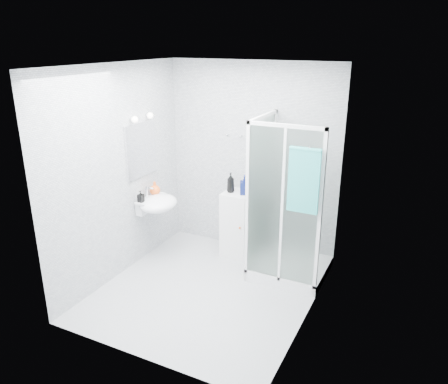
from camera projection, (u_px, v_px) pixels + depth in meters
The scene contains 12 objects.
room at pixel (206, 188), 4.79m from camera, with size 2.40×2.60×2.60m.
shower_enclosure at pixel (283, 242), 5.44m from camera, with size 0.90×0.95×2.00m.
wall_basin at pixel (157, 203), 5.75m from camera, with size 0.46×0.56×0.35m.
mirror at pixel (141, 150), 5.60m from camera, with size 0.02×0.60×0.70m, color white.
vanity_lights at pixel (142, 117), 5.43m from camera, with size 0.10×0.40×0.08m.
wall_hooks at pixel (234, 136), 5.85m from camera, with size 0.23×0.06×0.03m.
storage_cabinet at pixel (238, 224), 5.95m from camera, with size 0.38×0.41×0.91m.
hand_towel at pixel (304, 179), 4.64m from camera, with size 0.34×0.05×0.73m.
shampoo_bottle_a at pixel (231, 183), 5.78m from camera, with size 0.10×0.10×0.27m, color black.
shampoo_bottle_b at pixel (244, 185), 5.71m from camera, with size 0.12×0.12×0.26m, color #0E1954.
soap_dispenser_orange at pixel (155, 188), 5.85m from camera, with size 0.14×0.14×0.18m, color orange.
soap_dispenser_black at pixel (141, 196), 5.59m from camera, with size 0.07×0.07×0.15m, color black.
Camera 1 is at (2.18, -3.98, 2.86)m, focal length 35.00 mm.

